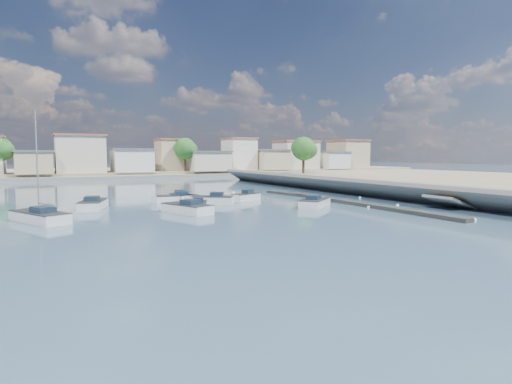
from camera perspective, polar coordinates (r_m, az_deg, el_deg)
ground at (r=69.05m, az=-7.36°, el=0.53°), size 400.00×400.00×0.00m
seawall_walkway at (r=56.26m, az=20.63°, el=0.16°), size 5.00×90.00×1.80m
breakwater at (r=48.22m, az=11.49°, el=-1.24°), size 2.00×31.02×0.35m
far_shore_land at (r=119.25m, az=-15.68°, el=2.59°), size 160.00×40.00×1.40m
far_shore_quay at (r=98.76m, az=-13.34°, el=2.00°), size 160.00×2.50×0.80m
far_town at (r=107.25m, az=-8.53°, el=4.73°), size 113.01×12.80×8.35m
shore_trees at (r=98.15m, az=-8.25°, el=5.47°), size 74.56×38.32×7.92m
motorboat_a at (r=39.93m, az=-9.45°, el=-2.19°), size 3.82×5.84×1.48m
motorboat_b at (r=41.56m, az=-7.66°, el=-1.89°), size 2.86×4.26×1.48m
motorboat_c at (r=48.65m, az=-10.74°, el=-0.93°), size 5.27×2.51×1.48m
motorboat_d at (r=49.58m, az=-1.54°, el=-0.74°), size 4.19×3.06×1.48m
motorboat_e at (r=45.64m, az=-20.81°, el=-1.56°), size 3.52×5.89×1.48m
motorboat_f at (r=46.83m, az=-6.08°, el=-1.10°), size 4.71×3.95×1.48m
motorboat_g at (r=49.47m, az=-9.81°, el=-0.82°), size 1.91×4.47×1.48m
motorboat_h at (r=44.37m, az=7.96°, el=-1.46°), size 5.15×4.72×1.48m
sailboat at (r=38.34m, az=-27.10°, el=-2.93°), size 4.59×6.61×9.00m
mooring_buoys at (r=47.76m, az=9.62°, el=-1.42°), size 18.31×32.18×0.34m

